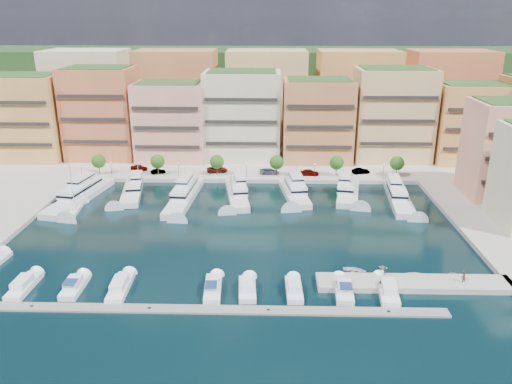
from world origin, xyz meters
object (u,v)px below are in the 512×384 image
lamppost_4 (383,169)px  yacht_4 (294,192)px  person_0 (385,270)px  car_3 (269,171)px  yacht_0 (81,194)px  cruiser_4 (213,289)px  cruiser_1 (74,287)px  tender_3 (451,274)px  yacht_1 (133,190)px  car_5 (361,171)px  yacht_3 (237,192)px  tree_5 (397,163)px  cruiser_8 (388,291)px  lamppost_2 (246,168)px  person_1 (463,277)px  cruiser_0 (24,286)px  car_1 (158,171)px  tree_0 (99,161)px  lamppost_0 (111,167)px  tender_2 (416,275)px  lamppost_3 (315,168)px  yacht_5 (348,191)px  car_4 (309,172)px  tree_3 (277,162)px  yacht_6 (398,195)px  cruiser_7 (344,290)px  car_2 (217,169)px  cruiser_2 (120,287)px  lamppost_1 (178,167)px  tree_1 (158,162)px  cruiser_6 (294,290)px  sailboat_2 (74,209)px  yacht_2 (184,195)px  cruiser_5 (247,289)px  tree_2 (217,162)px  car_0 (139,167)px  tender_0 (355,270)px

lamppost_4 → yacht_4: size_ratio=0.22×
person_0 → car_3: bearing=-9.3°
yacht_0 → cruiser_4: bearing=-48.9°
cruiser_1 → tender_3: size_ratio=4.49×
yacht_1 → car_5: (58.70, 15.43, 0.69)m
yacht_3 → tender_3: yacht_3 is taller
tree_5 → cruiser_8: tree_5 is taller
lamppost_2 → person_1: size_ratio=2.26×
cruiser_0 → car_1: size_ratio=2.15×
tree_0 → yacht_3: (38.20, -13.86, -3.53)m
lamppost_0 → lamppost_4: size_ratio=1.00×
cruiser_1 → person_0: 51.12m
yacht_1 → tender_2: size_ratio=5.44×
lamppost_3 → yacht_5: 12.78m
tender_2 → car_4: car_4 is taller
tree_3 → yacht_6: tree_3 is taller
tree_0 → cruiser_1: tree_0 is taller
tender_3 → car_1: car_1 is taller
cruiser_7 → cruiser_0: bearing=180.0°
tree_3 → tree_5: size_ratio=1.00×
lamppost_2 → car_2: bearing=148.4°
cruiser_2 → car_2: 61.68m
lamppost_1 → tender_3: (55.24, -49.63, -3.39)m
person_0 → car_2: bearing=2.3°
lamppost_4 → tree_1: bearing=177.8°
yacht_3 → yacht_0: bearing=-176.2°
cruiser_6 → car_2: size_ratio=1.30×
lamppost_0 → car_2: 28.24m
sailboat_2 → cruiser_0: bearing=-82.5°
yacht_2 → tender_2: (45.46, -36.53, -0.85)m
lamppost_1 → car_3: bearing=9.0°
car_2 → lamppost_0: bearing=91.5°
yacht_5 → cruiser_5: 51.00m
lamppost_3 → cruiser_7: bearing=-90.0°
yacht_1 → cruiser_1: yacht_1 is taller
yacht_6 → cruiser_8: size_ratio=2.69×
cruiser_0 → car_4: 77.50m
tree_2 → cruiser_5: (10.60, -58.08, -4.20)m
car_0 → lamppost_2: bearing=-96.4°
tender_2 → person_1: bearing=-112.6°
cruiser_1 → car_1: (1.20, 59.01, 1.09)m
tender_0 → tender_3: bearing=-81.3°
yacht_3 → car_0: (-28.44, 17.95, 0.58)m
cruiser_8 → lamppost_3: bearing=97.2°
lamppost_2 → car_3: bearing=32.0°
tree_2 → person_1: size_ratio=3.04×
tree_2 → yacht_0: size_ratio=0.22×
tender_0 → yacht_4: bearing=24.0°
lamppost_4 → car_5: size_ratio=0.89×
yacht_3 → cruiser_5: 44.45m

